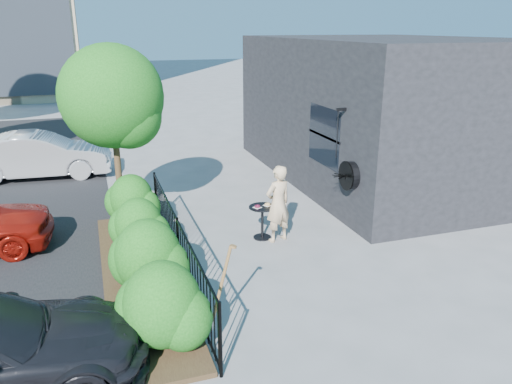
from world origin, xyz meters
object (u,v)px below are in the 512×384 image
object	(u,v)px
cafe_table	(262,216)
shovel	(219,294)
car_silver	(39,155)
patio_tree	(115,103)
woman	(278,204)

from	to	relation	value
cafe_table	shovel	distance (m)	3.49
cafe_table	shovel	world-z (taller)	shovel
cafe_table	shovel	bearing A→B (deg)	-119.59
shovel	car_silver	xyz separation A→B (m)	(-3.06, 9.40, 0.06)
shovel	patio_tree	bearing A→B (deg)	101.66
car_silver	shovel	bearing A→B (deg)	-157.65
patio_tree	cafe_table	world-z (taller)	patio_tree
shovel	cafe_table	bearing A→B (deg)	60.41
patio_tree	cafe_table	size ratio (longest dim) A/B	5.16
woman	car_silver	world-z (taller)	woman
patio_tree	shovel	world-z (taller)	patio_tree
cafe_table	patio_tree	bearing A→B (deg)	147.52
patio_tree	cafe_table	distance (m)	3.92
patio_tree	woman	bearing A→B (deg)	-33.13
patio_tree	car_silver	world-z (taller)	patio_tree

